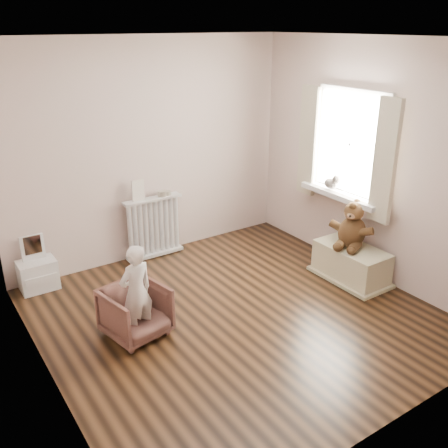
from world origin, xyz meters
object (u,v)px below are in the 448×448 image
armchair (136,312)px  radiator (154,227)px  teddy_bear (353,222)px  toy_vanity (37,266)px  toy_bench (351,263)px  plush_cat (331,181)px  child (136,292)px

armchair → radiator: bearing=46.3°
radiator → teddy_bear: size_ratio=1.46×
radiator → toy_vanity: radiator is taller
toy_bench → plush_cat: plush_cat is taller
toy_vanity → armchair: bearing=-69.5°
armchair → toy_bench: (2.48, -0.34, -0.04)m
toy_bench → radiator: bearing=131.9°
teddy_bear → toy_bench: bearing=-132.7°
toy_bench → teddy_bear: teddy_bear is taller
toy_vanity → teddy_bear: teddy_bear is taller
plush_cat → radiator: bearing=143.1°
armchair → plush_cat: bearing=-7.0°
armchair → child: bearing=-101.4°
armchair → toy_vanity: bearing=99.1°
child → plush_cat: plush_cat is taller
radiator → toy_vanity: 1.43m
armchair → child: 0.24m
toy_vanity → child: child is taller
armchair → plush_cat: 2.73m
toy_bench → plush_cat: 0.97m
radiator → toy_vanity: size_ratio=1.25×
child → plush_cat: size_ratio=4.11×
radiator → armchair: bearing=-122.3°
toy_vanity → child: 1.55m
armchair → child: size_ratio=0.59×
toy_vanity → teddy_bear: size_ratio=1.17×
teddy_bear → child: bearing=150.1°
toy_vanity → plush_cat: bearing=-20.8°
child → radiator: bearing=-132.8°
child → toy_vanity: bearing=-81.6°
radiator → teddy_bear: 2.36m
teddy_bear → plush_cat: plush_cat is taller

